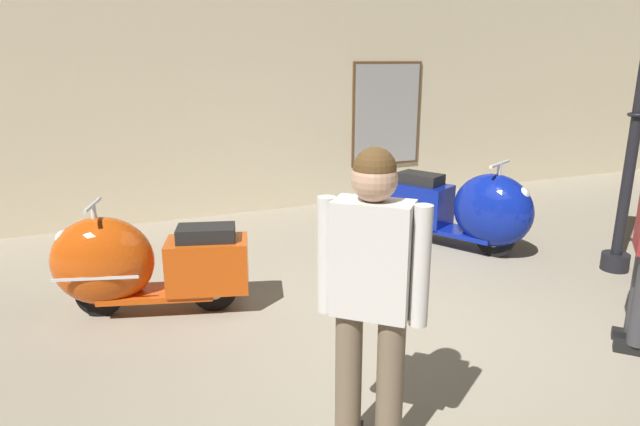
{
  "coord_description": "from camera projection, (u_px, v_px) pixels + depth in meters",
  "views": [
    {
      "loc": [
        -2.21,
        -3.5,
        2.17
      ],
      "look_at": [
        -0.04,
        1.58,
        0.61
      ],
      "focal_mm": 30.85,
      "sensor_mm": 36.0,
      "label": 1
    }
  ],
  "objects": [
    {
      "name": "scooter_1",
      "position": [
        469.0,
        209.0,
        6.34
      ],
      "size": [
        1.25,
        1.8,
        1.08
      ],
      "rotation": [
        0.0,
        0.0,
        -1.1
      ],
      "color": "black",
      "rests_on": "ground"
    },
    {
      "name": "visitor_0",
      "position": [
        371.0,
        288.0,
        2.86
      ],
      "size": [
        0.46,
        0.45,
        1.76
      ],
      "rotation": [
        0.0,
        0.0,
        0.83
      ],
      "color": "black",
      "rests_on": "ground"
    },
    {
      "name": "showroom_back_wall",
      "position": [
        252.0,
        73.0,
        7.67
      ],
      "size": [
        18.0,
        0.24,
        3.94
      ],
      "color": "beige",
      "rests_on": "ground"
    },
    {
      "name": "ground_plane",
      "position": [
        400.0,
        332.0,
        4.52
      ],
      "size": [
        60.0,
        60.0,
        0.0
      ],
      "primitive_type": "plane",
      "color": "gray"
    },
    {
      "name": "scooter_0",
      "position": [
        136.0,
        264.0,
        4.74
      ],
      "size": [
        1.72,
        0.92,
        1.01
      ],
      "rotation": [
        0.0,
        0.0,
        2.86
      ],
      "color": "black",
      "rests_on": "ground"
    }
  ]
}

